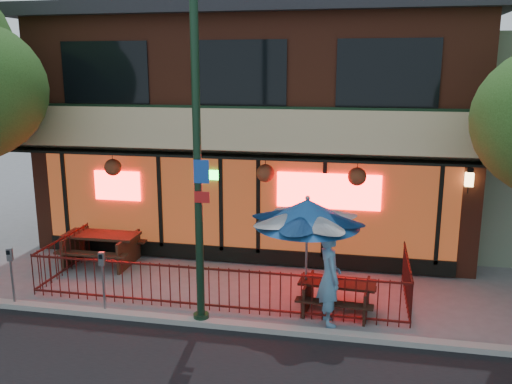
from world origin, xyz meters
TOP-DOWN VIEW (x-y plane):
  - ground at (0.00, 0.00)m, footprint 80.00×80.00m
  - curb at (0.00, -0.50)m, footprint 80.00×0.25m
  - restaurant_building at (0.00, 7.11)m, footprint 12.96×9.49m
  - patio_fence at (0.00, 0.50)m, footprint 8.44×2.62m
  - street_light at (0.00, -0.40)m, footprint 0.43×0.32m
  - picnic_table_left at (-3.60, 2.40)m, footprint 1.97×1.51m
  - picnic_table_right at (2.70, 0.70)m, footprint 1.69×1.35m
  - patio_umbrella at (2.02, 0.70)m, footprint 2.22×2.22m
  - pedestrian at (2.56, 0.10)m, footprint 0.70×0.85m
  - parking_meter_near at (-2.14, -0.40)m, footprint 0.14×0.12m
  - parking_meter_far at (-4.23, -0.48)m, footprint 0.15×0.14m

SIDE VIEW (x-z plane):
  - ground at x=0.00m, z-range 0.00..0.00m
  - curb at x=0.00m, z-range 0.00..0.12m
  - picnic_table_right at x=2.70m, z-range 0.11..0.79m
  - picnic_table_left at x=-3.60m, z-range 0.13..0.97m
  - patio_fence at x=0.00m, z-range 0.13..1.13m
  - parking_meter_far at x=-4.23m, z-range 0.24..1.59m
  - parking_meter_near at x=-2.14m, z-range 0.24..1.62m
  - pedestrian at x=2.56m, z-range 0.00..1.98m
  - patio_umbrella at x=2.02m, z-range 0.89..3.43m
  - street_light at x=0.00m, z-range -0.35..6.65m
  - restaurant_building at x=0.00m, z-range 0.10..8.15m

